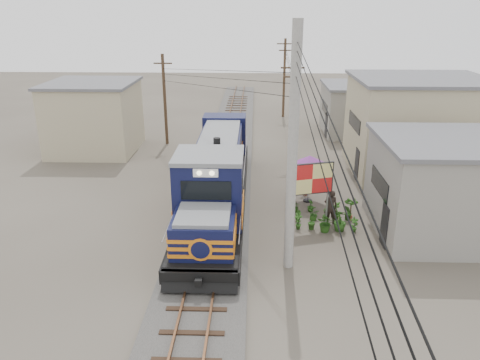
{
  "coord_description": "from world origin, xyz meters",
  "views": [
    {
      "loc": [
        2.03,
        -17.93,
        10.42
      ],
      "look_at": [
        1.31,
        3.99,
        2.2
      ],
      "focal_mm": 35.0,
      "sensor_mm": 36.0,
      "label": 1
    }
  ],
  "objects_px": {
    "billboard": "(312,180)",
    "vendor": "(331,207)",
    "locomotive": "(217,177)",
    "market_umbrella": "(310,161)"
  },
  "relations": [
    {
      "from": "billboard",
      "to": "vendor",
      "type": "height_order",
      "value": "billboard"
    },
    {
      "from": "locomotive",
      "to": "market_umbrella",
      "type": "xyz_separation_m",
      "value": [
        5.05,
        1.08,
        0.58
      ]
    },
    {
      "from": "market_umbrella",
      "to": "vendor",
      "type": "xyz_separation_m",
      "value": [
        0.83,
        -2.82,
        -1.48
      ]
    },
    {
      "from": "billboard",
      "to": "locomotive",
      "type": "bearing_deg",
      "value": 139.63
    },
    {
      "from": "market_umbrella",
      "to": "vendor",
      "type": "height_order",
      "value": "market_umbrella"
    },
    {
      "from": "locomotive",
      "to": "market_umbrella",
      "type": "relative_size",
      "value": 5.27
    },
    {
      "from": "billboard",
      "to": "vendor",
      "type": "xyz_separation_m",
      "value": [
        1.07,
        0.41,
        -1.56
      ]
    },
    {
      "from": "market_umbrella",
      "to": "vendor",
      "type": "distance_m",
      "value": 3.29
    },
    {
      "from": "locomotive",
      "to": "vendor",
      "type": "bearing_deg",
      "value": -16.5
    },
    {
      "from": "billboard",
      "to": "vendor",
      "type": "distance_m",
      "value": 1.94
    }
  ]
}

